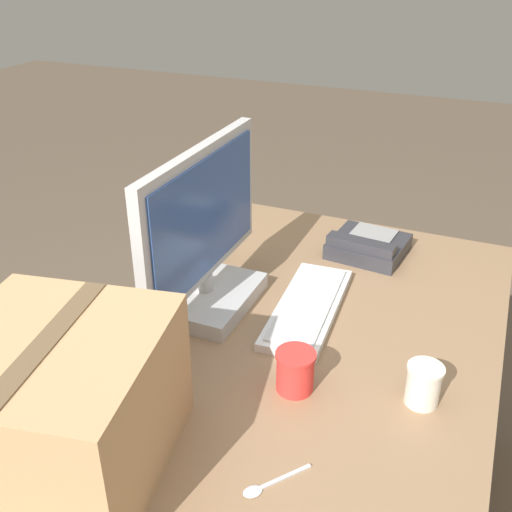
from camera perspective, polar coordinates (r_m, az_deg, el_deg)
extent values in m
cube|color=#8C6B4C|center=(1.56, 1.06, -23.03)|extent=(1.80, 0.90, 0.74)
cube|color=#B7B7B7|center=(1.56, -4.87, -3.84)|extent=(0.28, 0.24, 0.04)
cylinder|color=#B2B2B2|center=(1.54, -4.93, -2.53)|extent=(0.04, 0.04, 0.04)
cube|color=#B2B2B2|center=(1.45, -5.24, 3.91)|extent=(0.55, 0.03, 0.34)
cube|color=#2D4C8C|center=(1.44, -4.64, 3.81)|extent=(0.50, 0.01, 0.29)
cube|color=silver|center=(1.53, 4.96, -4.92)|extent=(0.42, 0.17, 0.02)
cube|color=silver|center=(1.52, 4.98, -4.48)|extent=(0.38, 0.14, 0.01)
cube|color=#2D2D33|center=(1.82, 10.65, 0.91)|extent=(0.22, 0.23, 0.05)
cube|color=#2D2D33|center=(1.75, 9.96, 1.05)|extent=(0.07, 0.20, 0.03)
cube|color=gray|center=(1.84, 11.10, 2.08)|extent=(0.13, 0.14, 0.01)
cylinder|color=red|center=(1.27, 3.75, -11.02)|extent=(0.08, 0.08, 0.08)
cylinder|color=red|center=(1.25, 3.81, -9.38)|extent=(0.09, 0.09, 0.01)
cylinder|color=beige|center=(1.29, 15.64, -11.85)|extent=(0.07, 0.07, 0.08)
cylinder|color=beige|center=(1.26, 15.90, -10.28)|extent=(0.08, 0.08, 0.01)
cube|color=silver|center=(1.13, 2.80, -20.26)|extent=(0.09, 0.07, 0.00)
ellipsoid|color=silver|center=(1.11, -0.32, -21.52)|extent=(0.04, 0.04, 0.00)
cube|color=tan|center=(1.12, -18.23, -13.28)|extent=(0.43, 0.42, 0.27)
cube|color=brown|center=(1.03, -19.36, -7.61)|extent=(0.37, 0.11, 0.00)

